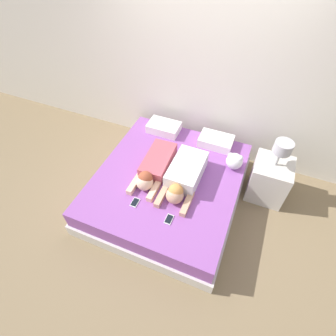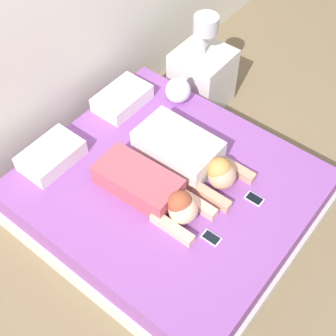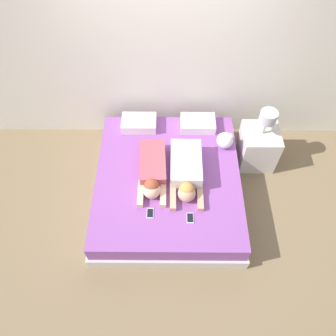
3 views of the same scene
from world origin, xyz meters
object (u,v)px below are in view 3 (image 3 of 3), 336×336
Objects in this scene: pillow_head_right at (198,123)px; plush_toy at (225,140)px; pillow_head_left at (139,123)px; person_left at (153,172)px; person_right at (186,171)px; bed at (168,185)px; cell_phone_right at (190,218)px; nightstand at (258,146)px; cell_phone_left at (150,213)px.

pillow_head_right is 0.47m from plush_toy.
plush_toy is (1.13, -0.33, 0.05)m from pillow_head_left.
person_left is 1.01× the size of person_right.
pillow_head_left is 1.03m from person_right.
pillow_head_left reaches higher than bed.
nightstand is (0.96, 1.15, -0.11)m from cell_phone_right.
cell_phone_right is at bearing -86.33° from person_right.
plush_toy reaches higher than bed.
pillow_head_right is (0.40, 0.80, 0.28)m from bed.
cell_phone_right is at bearing -64.87° from pillow_head_left.
nightstand is (1.00, 0.58, -0.22)m from person_right.
cell_phone_left is (-0.20, -0.53, 0.22)m from bed.
person_left and person_right have the same top height.
bed is at bearing -63.62° from pillow_head_left.
person_left reaches higher than cell_phone_right.
person_left is at bearing -157.68° from nightstand.
nightstand is at bearing -8.54° from pillow_head_left.
person_left is at bearing -75.48° from pillow_head_left.
plush_toy is at bearing 65.75° from cell_phone_right.
plush_toy reaches higher than pillow_head_right.
cell_phone_left is 1.79m from nightstand.
pillow_head_left is 1.54m from cell_phone_right.
plush_toy is at bearing 43.78° from person_right.
person_left is 0.94× the size of nightstand.
pillow_head_left is 0.80m from pillow_head_right.
cell_phone_right is at bearing -7.19° from cell_phone_left.
pillow_head_right is 1.40m from cell_phone_right.
bed is 2.26× the size of person_left.
bed is 0.94m from pillow_head_right.
cell_phone_left is at bearing -114.16° from pillow_head_right.
bed is at bearing -147.13° from plush_toy.
pillow_head_left is at bearing 171.46° from nightstand.
cell_phone_left is 0.14× the size of nightstand.
pillow_head_right is at bearing 65.84° from cell_phone_left.
person_left is 0.73m from cell_phone_right.
person_right is 0.71m from plush_toy.
pillow_head_right is 1.01m from person_left.
pillow_head_left is (-0.40, 0.80, 0.28)m from bed.
cell_phone_right is 1.16m from plush_toy.
pillow_head_left is at bearing 115.13° from cell_phone_right.
nightstand reaches higher than bed.
plush_toy is (0.73, 0.47, 0.33)m from bed.
plush_toy is at bearing -169.57° from nightstand.
plush_toy is at bearing 27.98° from person_left.
person_right is 1.18m from nightstand.
person_right reaches higher than bed.
cell_phone_left is 0.46m from cell_phone_right.
cell_phone_right is 1.50m from nightstand.
bed is 2.13× the size of nightstand.
cell_phone_left is at bearing -132.87° from plush_toy.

